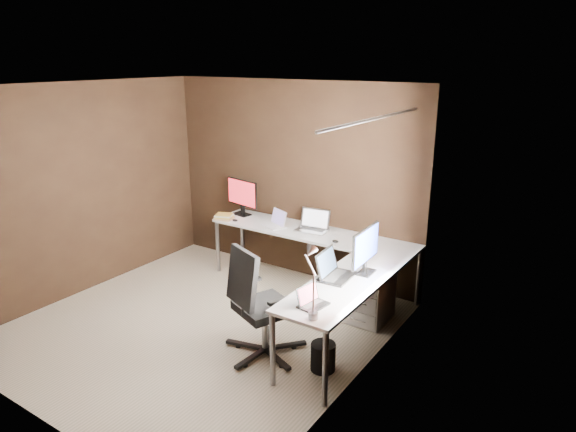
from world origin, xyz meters
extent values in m
cube|color=beige|center=(0.00, 0.00, 0.00)|extent=(3.60, 3.60, 0.00)
cube|color=white|center=(0.00, 0.00, 2.50)|extent=(3.60, 3.60, 0.00)
cube|color=black|center=(0.00, 1.80, 1.25)|extent=(3.60, 0.00, 2.50)
cube|color=black|center=(0.00, -1.80, 1.25)|extent=(3.60, 0.00, 2.50)
cube|color=black|center=(-1.80, 0.00, 1.25)|extent=(0.00, 3.60, 2.50)
cube|color=black|center=(1.80, 0.00, 1.25)|extent=(0.00, 3.60, 2.50)
cube|color=white|center=(1.79, 0.35, 1.45)|extent=(0.00, 1.00, 1.30)
cube|color=#DF5B1A|center=(1.75, -0.38, 1.25)|extent=(0.01, 0.35, 2.00)
cube|color=#DF5B1A|center=(1.75, 1.07, 1.25)|extent=(0.01, 0.35, 2.00)
cylinder|color=slate|center=(1.75, 0.35, 2.28)|extent=(0.02, 1.90, 0.02)
cube|color=white|center=(0.48, 1.50, 0.71)|extent=(2.65, 0.60, 0.03)
cube|color=white|center=(1.50, 0.38, 0.71)|extent=(0.60, 1.65, 0.03)
cylinder|color=slate|center=(-0.81, 1.24, 0.35)|extent=(0.05, 0.05, 0.70)
cylinder|color=slate|center=(-0.81, 1.76, 0.35)|extent=(0.05, 0.05, 0.70)
cylinder|color=slate|center=(1.24, -0.41, 0.35)|extent=(0.05, 0.05, 0.70)
cylinder|color=slate|center=(1.76, -0.41, 0.35)|extent=(0.05, 0.05, 0.70)
cylinder|color=slate|center=(1.76, 1.76, 0.35)|extent=(0.05, 0.05, 0.70)
cube|color=white|center=(1.43, 1.15, 0.30)|extent=(0.42, 0.50, 0.60)
cube|color=black|center=(-0.66, 1.58, 0.74)|extent=(0.27, 0.20, 0.01)
cube|color=black|center=(-0.66, 1.60, 0.80)|extent=(0.06, 0.04, 0.11)
cube|color=black|center=(-0.66, 1.60, 1.03)|extent=(0.55, 0.13, 0.35)
cube|color=red|center=(-0.66, 1.59, 1.03)|extent=(0.51, 0.10, 0.32)
cube|color=black|center=(1.57, 0.73, 0.74)|extent=(0.14, 0.22, 0.01)
cube|color=black|center=(1.55, 0.73, 0.79)|extent=(0.03, 0.05, 0.10)
cube|color=black|center=(1.55, 0.73, 1.02)|extent=(0.04, 0.57, 0.35)
cube|color=#243BA7|center=(1.56, 0.73, 1.02)|extent=(0.02, 0.53, 0.32)
cube|color=white|center=(-0.02, 1.41, 0.74)|extent=(0.36, 0.31, 0.02)
cube|color=white|center=(0.01, 1.48, 0.84)|extent=(0.30, 0.17, 0.19)
cube|color=slate|center=(0.01, 1.47, 0.84)|extent=(0.26, 0.14, 0.16)
cube|color=silver|center=(0.47, 1.53, 0.74)|extent=(0.40, 0.30, 0.02)
cube|color=silver|center=(0.46, 1.63, 0.86)|extent=(0.38, 0.11, 0.23)
cube|color=white|center=(0.46, 1.62, 0.86)|extent=(0.34, 0.09, 0.20)
cube|color=black|center=(1.37, 0.47, 0.74)|extent=(0.30, 0.41, 0.02)
cube|color=black|center=(1.27, 0.46, 0.87)|extent=(0.10, 0.40, 0.24)
cube|color=#1A2638|center=(1.28, 0.46, 0.87)|extent=(0.09, 0.35, 0.21)
cube|color=black|center=(1.49, -0.16, 0.74)|extent=(0.22, 0.28, 0.02)
cube|color=black|center=(1.43, -0.15, 0.82)|extent=(0.09, 0.26, 0.16)
cube|color=#CD5A7A|center=(1.43, -0.15, 0.82)|extent=(0.07, 0.23, 0.14)
cube|color=tan|center=(-0.73, 1.30, 0.74)|extent=(0.26, 0.22, 0.02)
cube|color=gold|center=(-0.73, 1.30, 0.76)|extent=(0.24, 0.21, 0.02)
cube|color=beige|center=(-0.73, 1.30, 0.78)|extent=(0.26, 0.23, 0.02)
cube|color=gold|center=(-0.73, 1.30, 0.80)|extent=(0.24, 0.22, 0.01)
ellipsoid|color=black|center=(-0.55, 1.30, 0.75)|extent=(0.09, 0.08, 0.03)
ellipsoid|color=black|center=(0.91, 1.32, 0.75)|extent=(0.09, 0.07, 0.03)
cylinder|color=slate|center=(1.60, -0.35, 0.76)|extent=(0.08, 0.08, 0.06)
cylinder|color=slate|center=(1.60, -0.35, 0.95)|extent=(0.02, 0.02, 0.32)
cylinder|color=slate|center=(1.55, -0.32, 1.18)|extent=(0.02, 0.18, 0.24)
cone|color=slate|center=(1.50, -0.25, 1.26)|extent=(0.10, 0.13, 0.13)
cylinder|color=slate|center=(0.89, -0.03, 0.26)|extent=(0.06, 0.06, 0.39)
cube|color=black|center=(0.89, -0.03, 0.49)|extent=(0.62, 0.62, 0.08)
cube|color=black|center=(0.80, -0.25, 0.85)|extent=(0.45, 0.28, 0.52)
cylinder|color=black|center=(1.49, 0.03, 0.13)|extent=(0.26, 0.26, 0.26)
camera|label=1|loc=(3.48, -3.57, 2.77)|focal=32.00mm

